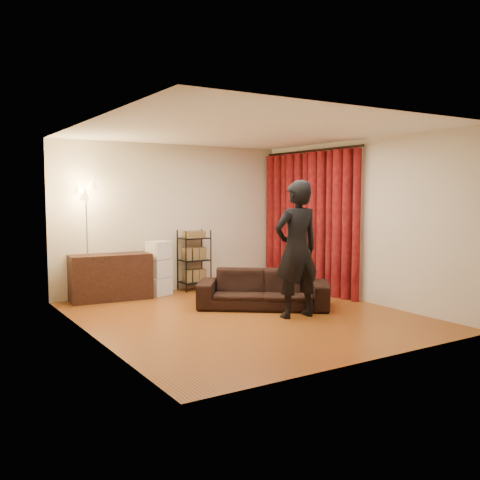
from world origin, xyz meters
TOP-DOWN VIEW (x-y plane):
  - floor at (0.00, 0.00)m, footprint 5.00×5.00m
  - ceiling at (0.00, 0.00)m, footprint 5.00×5.00m
  - wall_back at (0.00, 2.50)m, footprint 5.00×0.00m
  - wall_front at (0.00, -2.50)m, footprint 5.00×0.00m
  - wall_left at (-2.25, 0.00)m, footprint 0.00×5.00m
  - wall_right at (2.25, 0.00)m, footprint 0.00×5.00m
  - curtain_rod at (2.15, 1.12)m, footprint 0.04×2.65m
  - curtain at (2.13, 1.12)m, footprint 0.22×2.65m
  - sofa at (0.55, 0.32)m, footprint 2.11×1.86m
  - person at (0.60, -0.45)m, footprint 0.76×0.53m
  - media_cabinet at (-1.30, 2.20)m, footprint 1.38×0.62m
  - storage_boxes at (-0.43, 2.16)m, footprint 0.47×0.42m
  - wire_shelf at (0.33, 2.28)m, footprint 0.56×0.44m
  - floor_lamp at (-1.69, 2.17)m, footprint 0.44×0.44m

SIDE VIEW (x-z plane):
  - floor at x=0.00m, z-range 0.00..0.00m
  - sofa at x=0.55m, z-range 0.00..0.59m
  - media_cabinet at x=-1.30m, z-range 0.00..0.78m
  - storage_boxes at x=-0.43m, z-range 0.00..0.97m
  - wire_shelf at x=0.33m, z-range 0.00..1.13m
  - floor_lamp at x=-1.69m, z-range 0.00..1.98m
  - person at x=0.60m, z-range 0.00..2.00m
  - curtain at x=2.13m, z-range 0.00..2.55m
  - wall_back at x=0.00m, z-range -1.15..3.85m
  - wall_front at x=0.00m, z-range -1.15..3.85m
  - wall_left at x=-2.25m, z-range -1.15..3.85m
  - wall_right at x=2.25m, z-range -1.15..3.85m
  - curtain_rod at x=2.15m, z-range 2.56..2.60m
  - ceiling at x=0.00m, z-range 2.70..2.70m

